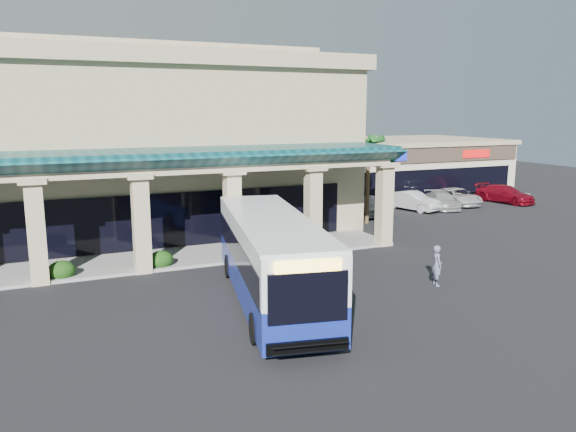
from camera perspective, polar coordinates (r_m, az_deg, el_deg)
name	(u,v)px	position (r m, az deg, el deg)	size (l,w,h in m)	color
ground	(334,283)	(25.32, 4.73, -6.82)	(110.00, 110.00, 0.00)	black
main_building	(101,141)	(37.38, -18.44, 7.19)	(30.80, 14.80, 11.35)	tan
arcade	(125,209)	(28.59, -16.25, 0.69)	(30.00, 6.20, 5.70)	#0A383F
strip_mall	(380,165)	(54.27, 9.35, 5.10)	(22.50, 12.50, 4.90)	beige
palm_0	(368,175)	(38.19, 8.11, 4.12)	(2.40, 2.40, 6.60)	#114215
palm_1	(357,176)	(41.30, 7.07, 4.07)	(2.40, 2.40, 5.80)	#114215
broadleaf_tree	(303,177)	(44.79, 1.56, 4.02)	(2.60, 2.60, 4.81)	#163A0D
transit_bus	(271,260)	(22.48, -1.74, -4.46)	(2.88, 12.38, 3.46)	#17299A
pedestrian	(437,265)	(25.55, 14.89, -4.88)	(0.66, 0.43, 1.80)	slate
car_silver	(370,205)	(41.62, 8.32, 1.07)	(1.71, 4.26, 1.45)	#AAAAAB
car_white	(413,201)	(44.30, 12.53, 1.51)	(1.55, 4.44, 1.46)	silver
car_red	(442,201)	(45.65, 15.38, 1.53)	(1.78, 4.38, 1.27)	#ABABAB
car_gray	(457,197)	(47.85, 16.80, 1.90)	(2.21, 4.80, 1.33)	silver
car_extra	(505,194)	(50.27, 21.18, 2.11)	(2.04, 5.01, 1.46)	maroon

